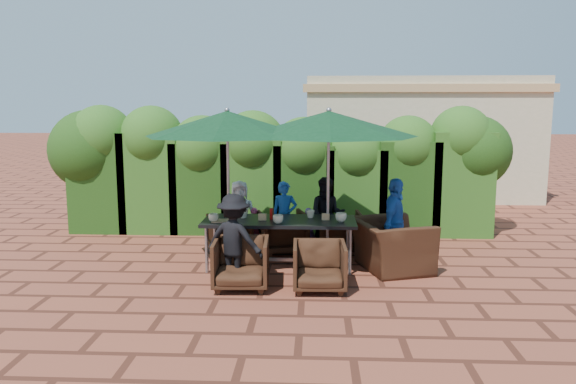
{
  "coord_description": "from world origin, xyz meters",
  "views": [
    {
      "loc": [
        0.72,
        -8.61,
        2.51
      ],
      "look_at": [
        0.28,
        0.4,
        1.09
      ],
      "focal_mm": 35.0,
      "sensor_mm": 36.0,
      "label": 1
    }
  ],
  "objects_px": {
    "chair_far_left": "(229,231)",
    "umbrella_right": "(329,124)",
    "chair_far_right": "(340,230)",
    "dining_table": "(279,224)",
    "chair_far_mid": "(283,230)",
    "chair_near_left": "(241,261)",
    "chair_end_right": "(391,237)",
    "umbrella_left": "(227,124)",
    "chair_near_right": "(319,264)"
  },
  "relations": [
    {
      "from": "umbrella_left",
      "to": "chair_near_right",
      "type": "height_order",
      "value": "umbrella_left"
    },
    {
      "from": "umbrella_right",
      "to": "chair_far_left",
      "type": "bearing_deg",
      "value": 151.49
    },
    {
      "from": "umbrella_left",
      "to": "chair_end_right",
      "type": "height_order",
      "value": "umbrella_left"
    },
    {
      "from": "chair_far_left",
      "to": "chair_far_right",
      "type": "relative_size",
      "value": 0.92
    },
    {
      "from": "dining_table",
      "to": "umbrella_right",
      "type": "relative_size",
      "value": 0.87
    },
    {
      "from": "dining_table",
      "to": "chair_end_right",
      "type": "distance_m",
      "value": 1.72
    },
    {
      "from": "umbrella_right",
      "to": "chair_far_right",
      "type": "bearing_deg",
      "value": 76.37
    },
    {
      "from": "chair_far_right",
      "to": "chair_far_left",
      "type": "bearing_deg",
      "value": -3.86
    },
    {
      "from": "chair_far_mid",
      "to": "chair_end_right",
      "type": "height_order",
      "value": "chair_end_right"
    },
    {
      "from": "chair_far_mid",
      "to": "chair_near_left",
      "type": "distance_m",
      "value": 1.96
    },
    {
      "from": "chair_far_mid",
      "to": "chair_end_right",
      "type": "bearing_deg",
      "value": 136.12
    },
    {
      "from": "chair_end_right",
      "to": "umbrella_left",
      "type": "bearing_deg",
      "value": 72.13
    },
    {
      "from": "chair_far_right",
      "to": "chair_end_right",
      "type": "relative_size",
      "value": 0.66
    },
    {
      "from": "chair_near_left",
      "to": "chair_near_right",
      "type": "relative_size",
      "value": 1.05
    },
    {
      "from": "chair_end_right",
      "to": "dining_table",
      "type": "bearing_deg",
      "value": 70.96
    },
    {
      "from": "chair_near_right",
      "to": "umbrella_right",
      "type": "bearing_deg",
      "value": 81.58
    },
    {
      "from": "dining_table",
      "to": "chair_far_left",
      "type": "height_order",
      "value": "dining_table"
    },
    {
      "from": "umbrella_right",
      "to": "chair_near_right",
      "type": "height_order",
      "value": "umbrella_right"
    },
    {
      "from": "dining_table",
      "to": "chair_far_left",
      "type": "xyz_separation_m",
      "value": [
        -0.92,
        0.93,
        -0.32
      ]
    },
    {
      "from": "dining_table",
      "to": "chair_end_right",
      "type": "xyz_separation_m",
      "value": [
        1.71,
        -0.05,
        -0.17
      ]
    },
    {
      "from": "umbrella_left",
      "to": "chair_far_mid",
      "type": "distance_m",
      "value": 2.17
    },
    {
      "from": "umbrella_right",
      "to": "chair_near_left",
      "type": "relative_size",
      "value": 3.51
    },
    {
      "from": "umbrella_right",
      "to": "chair_far_right",
      "type": "height_order",
      "value": "umbrella_right"
    },
    {
      "from": "chair_far_left",
      "to": "chair_far_right",
      "type": "bearing_deg",
      "value": 159.34
    },
    {
      "from": "dining_table",
      "to": "umbrella_right",
      "type": "xyz_separation_m",
      "value": [
        0.74,
        0.03,
        1.54
      ]
    },
    {
      "from": "dining_table",
      "to": "umbrella_right",
      "type": "height_order",
      "value": "umbrella_right"
    },
    {
      "from": "chair_near_left",
      "to": "chair_end_right",
      "type": "height_order",
      "value": "chair_end_right"
    },
    {
      "from": "chair_near_left",
      "to": "chair_near_right",
      "type": "height_order",
      "value": "chair_near_left"
    },
    {
      "from": "chair_near_left",
      "to": "chair_end_right",
      "type": "relative_size",
      "value": 0.66
    },
    {
      "from": "chair_near_left",
      "to": "umbrella_right",
      "type": "bearing_deg",
      "value": 38.85
    },
    {
      "from": "chair_near_left",
      "to": "chair_end_right",
      "type": "distance_m",
      "value": 2.39
    },
    {
      "from": "chair_far_mid",
      "to": "chair_far_left",
      "type": "bearing_deg",
      "value": -19.96
    },
    {
      "from": "umbrella_left",
      "to": "chair_near_left",
      "type": "relative_size",
      "value": 3.29
    },
    {
      "from": "umbrella_left",
      "to": "chair_near_right",
      "type": "bearing_deg",
      "value": -36.74
    },
    {
      "from": "chair_far_left",
      "to": "chair_far_right",
      "type": "xyz_separation_m",
      "value": [
        1.89,
        0.03,
        0.03
      ]
    },
    {
      "from": "dining_table",
      "to": "chair_near_right",
      "type": "bearing_deg",
      "value": -60.16
    },
    {
      "from": "chair_far_right",
      "to": "chair_near_right",
      "type": "xyz_separation_m",
      "value": [
        -0.36,
        -2.03,
        -0.02
      ]
    },
    {
      "from": "dining_table",
      "to": "chair_end_right",
      "type": "height_order",
      "value": "chair_end_right"
    },
    {
      "from": "dining_table",
      "to": "chair_far_right",
      "type": "height_order",
      "value": "chair_far_right"
    },
    {
      "from": "umbrella_left",
      "to": "chair_end_right",
      "type": "bearing_deg",
      "value": -0.47
    },
    {
      "from": "chair_end_right",
      "to": "chair_near_right",
      "type": "bearing_deg",
      "value": 115.54
    },
    {
      "from": "dining_table",
      "to": "chair_far_mid",
      "type": "relative_size",
      "value": 2.98
    },
    {
      "from": "umbrella_right",
      "to": "chair_far_right",
      "type": "xyz_separation_m",
      "value": [
        0.23,
        0.94,
        -1.83
      ]
    },
    {
      "from": "chair_near_right",
      "to": "chair_end_right",
      "type": "height_order",
      "value": "chair_end_right"
    },
    {
      "from": "chair_far_left",
      "to": "chair_near_right",
      "type": "relative_size",
      "value": 0.96
    },
    {
      "from": "umbrella_left",
      "to": "chair_far_right",
      "type": "bearing_deg",
      "value": 29.57
    },
    {
      "from": "chair_far_mid",
      "to": "umbrella_right",
      "type": "bearing_deg",
      "value": 115.94
    },
    {
      "from": "chair_far_left",
      "to": "umbrella_right",
      "type": "bearing_deg",
      "value": 129.89
    },
    {
      "from": "umbrella_right",
      "to": "chair_end_right",
      "type": "bearing_deg",
      "value": -4.56
    },
    {
      "from": "dining_table",
      "to": "chair_near_right",
      "type": "height_order",
      "value": "dining_table"
    }
  ]
}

